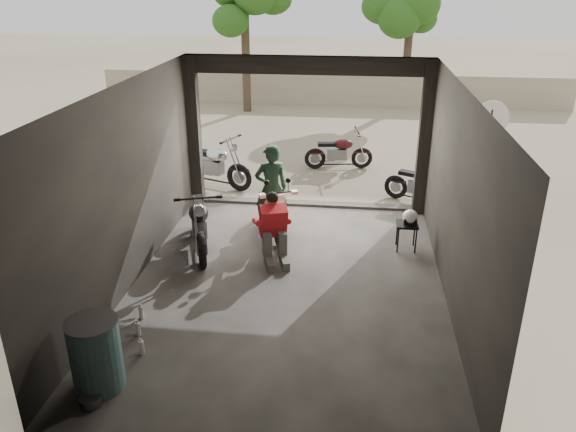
% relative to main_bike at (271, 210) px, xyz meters
% --- Properties ---
extents(ground, '(80.00, 80.00, 0.00)m').
position_rel_main_bike_xyz_m(ground, '(0.53, -1.89, -0.55)').
color(ground, '#7A6D56').
rests_on(ground, ground).
extents(garage, '(7.00, 7.13, 3.20)m').
position_rel_main_bike_xyz_m(garage, '(0.53, -1.34, 0.73)').
color(garage, '#2D2B28').
rests_on(garage, ground).
extents(boundary_wall, '(18.00, 0.30, 1.20)m').
position_rel_main_bike_xyz_m(boundary_wall, '(0.53, 12.11, 0.05)').
color(boundary_wall, gray).
rests_on(boundary_wall, ground).
extents(tree_right, '(2.20, 2.20, 5.00)m').
position_rel_main_bike_xyz_m(tree_right, '(3.33, 12.11, 3.01)').
color(tree_right, '#382B1E').
rests_on(tree_right, ground).
extents(main_bike, '(1.27, 1.77, 1.09)m').
position_rel_main_bike_xyz_m(main_bike, '(0.00, 0.00, 0.00)').
color(main_bike, white).
rests_on(main_bike, ground).
extents(left_bike, '(1.28, 1.96, 1.23)m').
position_rel_main_bike_xyz_m(left_bike, '(-1.22, -0.72, 0.07)').
color(left_bike, black).
rests_on(left_bike, ground).
extents(outside_bike_a, '(1.99, 1.39, 1.25)m').
position_rel_main_bike_xyz_m(outside_bike_a, '(-1.78, 2.61, 0.08)').
color(outside_bike_a, black).
rests_on(outside_bike_a, ground).
extents(outside_bike_b, '(1.61, 0.86, 1.04)m').
position_rel_main_bike_xyz_m(outside_bike_b, '(1.13, 4.27, -0.03)').
color(outside_bike_b, '#400F11').
rests_on(outside_bike_b, ground).
extents(outside_bike_c, '(1.63, 1.22, 1.02)m').
position_rel_main_bike_xyz_m(outside_bike_c, '(3.02, 2.04, -0.04)').
color(outside_bike_c, black).
rests_on(outside_bike_c, ground).
extents(rider, '(0.74, 0.61, 1.75)m').
position_rel_main_bike_xyz_m(rider, '(-0.04, 0.26, 0.33)').
color(rider, '#172E20').
rests_on(rider, ground).
extents(mechanic, '(0.84, 0.98, 1.21)m').
position_rel_main_bike_xyz_m(mechanic, '(0.22, -1.08, 0.06)').
color(mechanic, red).
rests_on(mechanic, ground).
extents(stool, '(0.38, 0.38, 0.53)m').
position_rel_main_bike_xyz_m(stool, '(2.53, -0.31, -0.09)').
color(stool, black).
rests_on(stool, ground).
extents(helmet, '(0.34, 0.35, 0.26)m').
position_rel_main_bike_xyz_m(helmet, '(2.57, -0.30, 0.11)').
color(helmet, white).
rests_on(helmet, stool).
extents(oil_drum, '(0.72, 0.72, 0.94)m').
position_rel_main_bike_xyz_m(oil_drum, '(-1.45, -4.56, -0.08)').
color(oil_drum, '#3F666A').
rests_on(oil_drum, ground).
extents(sign_post, '(0.75, 0.08, 2.24)m').
position_rel_main_bike_xyz_m(sign_post, '(4.36, 2.39, 0.95)').
color(sign_post, black).
rests_on(sign_post, ground).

